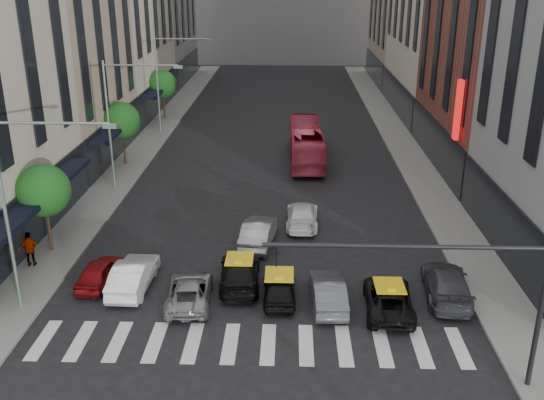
# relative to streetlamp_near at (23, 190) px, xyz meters

# --- Properties ---
(ground) EXTENTS (160.00, 160.00, 0.00)m
(ground) POSITION_rel_streetlamp_near_xyz_m (10.04, -4.00, -5.90)
(ground) COLOR black
(ground) RESTS_ON ground
(sidewalk_left) EXTENTS (3.00, 96.00, 0.15)m
(sidewalk_left) POSITION_rel_streetlamp_near_xyz_m (-1.46, 26.00, -5.83)
(sidewalk_left) COLOR slate
(sidewalk_left) RESTS_ON ground
(sidewalk_right) EXTENTS (3.00, 96.00, 0.15)m
(sidewalk_right) POSITION_rel_streetlamp_near_xyz_m (21.54, 26.00, -5.83)
(sidewalk_right) COLOR slate
(sidewalk_right) RESTS_ON ground
(building_left_b) EXTENTS (8.00, 16.00, 24.00)m
(building_left_b) POSITION_rel_streetlamp_near_xyz_m (-6.96, 24.00, 6.10)
(building_left_b) COLOR tan
(building_left_b) RESTS_ON ground
(tree_near) EXTENTS (2.88, 2.88, 4.95)m
(tree_near) POSITION_rel_streetlamp_near_xyz_m (-1.76, 6.00, -2.25)
(tree_near) COLOR black
(tree_near) RESTS_ON sidewalk_left
(tree_mid) EXTENTS (2.88, 2.88, 4.95)m
(tree_mid) POSITION_rel_streetlamp_near_xyz_m (-1.76, 22.00, -2.25)
(tree_mid) COLOR black
(tree_mid) RESTS_ON sidewalk_left
(tree_far) EXTENTS (2.88, 2.88, 4.95)m
(tree_far) POSITION_rel_streetlamp_near_xyz_m (-1.76, 38.00, -2.25)
(tree_far) COLOR black
(tree_far) RESTS_ON sidewalk_left
(streetlamp_near) EXTENTS (5.38, 0.25, 9.00)m
(streetlamp_near) POSITION_rel_streetlamp_near_xyz_m (0.00, 0.00, 0.00)
(streetlamp_near) COLOR gray
(streetlamp_near) RESTS_ON sidewalk_left
(streetlamp_mid) EXTENTS (5.38, 0.25, 9.00)m
(streetlamp_mid) POSITION_rel_streetlamp_near_xyz_m (0.00, 16.00, 0.00)
(streetlamp_mid) COLOR gray
(streetlamp_mid) RESTS_ON sidewalk_left
(streetlamp_far) EXTENTS (5.38, 0.25, 9.00)m
(streetlamp_far) POSITION_rel_streetlamp_near_xyz_m (0.00, 32.00, 0.00)
(streetlamp_far) COLOR gray
(streetlamp_far) RESTS_ON sidewalk_left
(traffic_signal) EXTENTS (10.10, 0.20, 6.00)m
(traffic_signal) POSITION_rel_streetlamp_near_xyz_m (17.74, -5.00, -1.43)
(traffic_signal) COLOR black
(traffic_signal) RESTS_ON ground
(liberty_sign) EXTENTS (0.30, 0.70, 4.00)m
(liberty_sign) POSITION_rel_streetlamp_near_xyz_m (22.64, 16.00, 0.10)
(liberty_sign) COLOR red
(liberty_sign) RESTS_ON ground
(car_red) EXTENTS (1.81, 3.88, 1.29)m
(car_red) POSITION_rel_streetlamp_near_xyz_m (2.04, 2.53, -5.26)
(car_red) COLOR maroon
(car_red) RESTS_ON ground
(car_white_front) EXTENTS (1.73, 4.58, 1.49)m
(car_white_front) POSITION_rel_streetlamp_near_xyz_m (3.84, 2.08, -5.16)
(car_white_front) COLOR white
(car_white_front) RESTS_ON ground
(car_silver) EXTENTS (2.30, 4.51, 1.22)m
(car_silver) POSITION_rel_streetlamp_near_xyz_m (6.80, 0.81, -5.30)
(car_silver) COLOR gray
(car_silver) RESTS_ON ground
(taxi_left) EXTENTS (2.21, 4.92, 1.40)m
(taxi_left) POSITION_rel_streetlamp_near_xyz_m (9.04, 2.65, -5.20)
(taxi_left) COLOR black
(taxi_left) RESTS_ON ground
(taxi_center) EXTENTS (1.63, 3.85, 1.30)m
(taxi_center) POSITION_rel_streetlamp_near_xyz_m (11.04, 1.26, -5.26)
(taxi_center) COLOR black
(taxi_center) RESTS_ON ground
(car_grey_mid) EXTENTS (1.71, 4.31, 1.40)m
(car_grey_mid) POSITION_rel_streetlamp_near_xyz_m (13.32, 0.80, -5.21)
(car_grey_mid) COLOR #484B51
(car_grey_mid) RESTS_ON ground
(taxi_right) EXTENTS (2.36, 4.69, 1.27)m
(taxi_right) POSITION_rel_streetlamp_near_xyz_m (16.09, 0.38, -5.27)
(taxi_right) COLOR black
(taxi_right) RESTS_ON ground
(car_grey_curb) EXTENTS (2.52, 5.19, 1.45)m
(car_grey_curb) POSITION_rel_streetlamp_near_xyz_m (19.04, 1.70, -5.18)
(car_grey_curb) COLOR #3A3C41
(car_grey_curb) RESTS_ON ground
(car_row2_left) EXTENTS (2.10, 4.74, 1.51)m
(car_row2_left) POSITION_rel_streetlamp_near_xyz_m (9.73, 7.40, -5.15)
(car_row2_left) COLOR gray
(car_row2_left) RESTS_ON ground
(car_row2_right) EXTENTS (2.00, 4.68, 1.34)m
(car_row2_right) POSITION_rel_streetlamp_near_xyz_m (12.26, 10.24, -5.23)
(car_row2_right) COLOR silver
(car_row2_right) RESTS_ON ground
(bus) EXTENTS (2.68, 10.82, 3.00)m
(bus) POSITION_rel_streetlamp_near_xyz_m (12.80, 23.62, -4.40)
(bus) COLOR #D13D5A
(bus) RESTS_ON ground
(pedestrian_far) EXTENTS (1.18, 0.65, 1.90)m
(pedestrian_far) POSITION_rel_streetlamp_near_xyz_m (-2.07, 4.06, -4.81)
(pedestrian_far) COLOR gray
(pedestrian_far) RESTS_ON sidewalk_left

